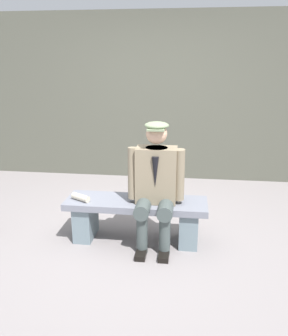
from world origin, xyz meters
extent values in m
plane|color=gray|center=(0.00, 0.00, 0.00)|extent=(30.00, 30.00, 0.00)
cube|color=slate|center=(0.00, 0.00, 0.41)|extent=(1.45, 0.44, 0.07)
cube|color=slate|center=(-0.55, 0.00, 0.19)|extent=(0.19, 0.37, 0.38)
cube|color=slate|center=(0.55, 0.00, 0.19)|extent=(0.19, 0.37, 0.38)
cube|color=gray|center=(-0.21, 0.00, 0.73)|extent=(0.40, 0.23, 0.56)
cylinder|color=#1E2338|center=(-0.21, 0.00, 0.98)|extent=(0.22, 0.22, 0.06)
cone|color=black|center=(-0.21, 0.12, 0.80)|extent=(0.07, 0.07, 0.31)
sphere|color=#DBAD8C|center=(-0.21, 0.02, 1.15)|extent=(0.21, 0.21, 0.21)
ellipsoid|color=gray|center=(-0.21, 0.02, 1.23)|extent=(0.24, 0.24, 0.07)
cube|color=gray|center=(-0.21, 0.11, 1.20)|extent=(0.16, 0.09, 0.02)
cylinder|color=#434D4C|center=(-0.32, 0.13, 0.45)|extent=(0.15, 0.43, 0.15)
cylinder|color=#434D4C|center=(-0.32, 0.26, 0.22)|extent=(0.11, 0.11, 0.45)
cube|color=black|center=(-0.32, 0.32, 0.03)|extent=(0.10, 0.24, 0.05)
cylinder|color=gray|center=(-0.44, 0.04, 0.75)|extent=(0.11, 0.13, 0.53)
cylinder|color=#434D4C|center=(-0.10, 0.13, 0.45)|extent=(0.15, 0.43, 0.15)
cylinder|color=#434D4C|center=(-0.10, 0.26, 0.22)|extent=(0.11, 0.11, 0.45)
cube|color=black|center=(-0.10, 0.32, 0.03)|extent=(0.10, 0.24, 0.05)
cylinder|color=gray|center=(0.02, 0.04, 0.75)|extent=(0.10, 0.13, 0.53)
cylinder|color=beige|center=(0.56, 0.08, 0.48)|extent=(0.22, 0.16, 0.07)
cube|color=#535448|center=(0.00, -2.26, 1.27)|extent=(12.00, 0.24, 2.54)
camera|label=1|loc=(-0.51, 3.35, 1.81)|focal=37.82mm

